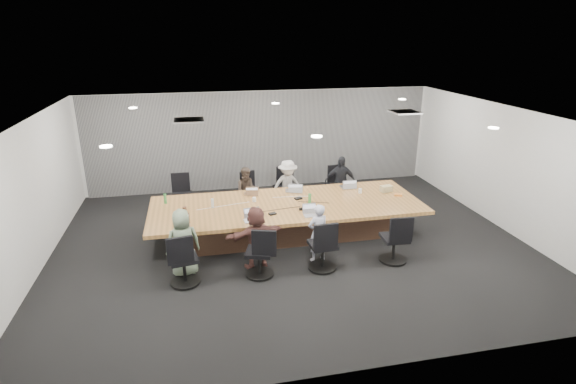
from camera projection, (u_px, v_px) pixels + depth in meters
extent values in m
cube|color=black|center=(292.00, 243.00, 9.79)|extent=(10.00, 8.00, 0.00)
cube|color=white|center=(292.00, 115.00, 8.84)|extent=(10.00, 8.00, 0.00)
cube|color=silver|center=(262.00, 140.00, 13.00)|extent=(10.00, 0.00, 2.80)
cube|color=silver|center=(361.00, 281.00, 5.63)|extent=(10.00, 0.00, 2.80)
cube|color=silver|center=(30.00, 200.00, 8.33)|extent=(0.00, 8.00, 2.80)
cube|color=silver|center=(504.00, 168.00, 10.30)|extent=(0.00, 8.00, 2.80)
cube|color=gray|center=(262.00, 140.00, 12.92)|extent=(9.80, 0.04, 2.80)
cube|color=#503426|center=(287.00, 220.00, 10.14)|extent=(4.80, 1.40, 0.66)
cube|color=#B67E41|center=(287.00, 205.00, 10.01)|extent=(6.00, 2.20, 0.08)
imported|color=#44382F|center=(247.00, 191.00, 11.14)|extent=(0.61, 0.48, 1.23)
cube|color=#8C6647|center=(250.00, 194.00, 10.59)|extent=(0.33, 0.26, 0.02)
imported|color=#A7A7A7|center=(288.00, 186.00, 11.32)|extent=(0.93, 0.60, 1.35)
cube|color=#B2B2B7|center=(292.00, 191.00, 10.79)|extent=(0.38, 0.30, 0.02)
imported|color=black|center=(340.00, 182.00, 11.59)|extent=(0.86, 0.51, 1.37)
cube|color=#B2B2B7|center=(347.00, 187.00, 11.07)|extent=(0.35, 0.24, 0.02)
imported|color=gray|center=(183.00, 243.00, 8.34)|extent=(0.72, 0.55, 1.31)
cube|color=#8C6647|center=(183.00, 226.00, 8.81)|extent=(0.31, 0.22, 0.02)
imported|color=brown|center=(256.00, 237.00, 8.62)|extent=(1.22, 0.63, 1.25)
cube|color=#B2B2B7|center=(252.00, 220.00, 9.08)|extent=(0.35, 0.26, 0.02)
imported|color=silver|center=(318.00, 233.00, 8.87)|extent=(0.49, 0.38, 1.20)
cube|color=#B2B2B7|center=(311.00, 216.00, 9.33)|extent=(0.29, 0.20, 0.02)
cylinder|color=#3C9345|center=(165.00, 199.00, 9.97)|extent=(0.08, 0.08, 0.23)
cylinder|color=#3C9345|center=(310.00, 199.00, 9.94)|extent=(0.07, 0.07, 0.24)
cylinder|color=silver|center=(213.00, 203.00, 9.74)|extent=(0.06, 0.06, 0.20)
cylinder|color=white|center=(254.00, 200.00, 10.10)|extent=(0.11, 0.11, 0.10)
cylinder|color=white|center=(360.00, 191.00, 10.64)|extent=(0.11, 0.11, 0.11)
cylinder|color=brown|center=(185.00, 209.00, 9.56)|extent=(0.10, 0.10, 0.10)
cube|color=black|center=(272.00, 214.00, 9.40)|extent=(0.17, 0.14, 0.03)
cube|color=black|center=(298.00, 198.00, 10.26)|extent=(0.19, 0.16, 0.03)
cube|color=black|center=(303.00, 209.00, 9.62)|extent=(0.15, 0.04, 0.06)
cube|color=tan|center=(386.00, 189.00, 10.73)|extent=(0.30, 0.21, 0.15)
cube|color=orange|center=(398.00, 195.00, 10.48)|extent=(0.21, 0.18, 0.04)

